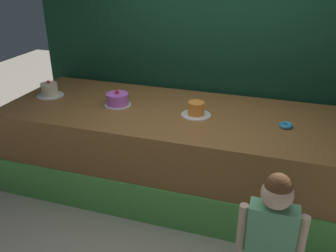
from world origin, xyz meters
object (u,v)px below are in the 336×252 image
Objects in this scene: donut at (286,125)px; cake_left at (50,90)px; cake_center at (118,100)px; cake_right at (196,110)px; child_figure at (272,227)px.

cake_left is at bearing 178.80° from donut.
cake_right is (0.87, -0.01, -0.00)m from cake_center.
donut is 0.42× the size of cake_right.
cake_right is at bearing -0.51° from cake_center.
cake_right reaches higher than donut.
cake_right is at bearing 123.49° from child_figure.
child_figure is at bearing -56.51° from cake_right.
cake_left is 0.87m from cake_center.
child_figure reaches higher than donut.
donut is at bearing -1.20° from cake_left.
cake_left reaches higher than cake_center.
child_figure is 1.26m from donut.
child_figure is 4.05× the size of cake_center.
donut is (0.03, 1.25, 0.20)m from child_figure.
child_figure reaches higher than cake_right.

